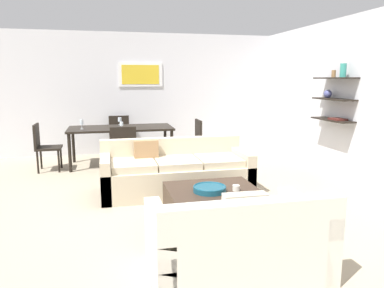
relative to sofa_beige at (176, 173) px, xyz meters
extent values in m
plane|color=tan|center=(-0.09, -0.34, -0.29)|extent=(18.00, 18.00, 0.00)
cube|color=silver|center=(0.21, 3.19, 1.06)|extent=(8.40, 0.06, 2.70)
cube|color=white|center=(-0.20, 3.15, 1.49)|extent=(0.98, 0.02, 0.53)
cube|color=gold|center=(-0.20, 3.13, 1.49)|extent=(0.83, 0.01, 0.42)
cube|color=silver|center=(2.94, 0.26, 1.06)|extent=(0.06, 8.20, 2.70)
cube|color=black|center=(2.77, 0.24, 1.41)|extent=(0.28, 0.90, 0.02)
cube|color=black|center=(2.77, 0.24, 1.06)|extent=(0.28, 0.90, 0.02)
cube|color=black|center=(2.77, 0.24, 0.71)|extent=(0.28, 0.90, 0.02)
cylinder|color=teal|center=(2.77, 0.04, 1.53)|extent=(0.10, 0.10, 0.22)
sphere|color=#4C518C|center=(2.77, 0.42, 1.14)|extent=(0.14, 0.14, 0.14)
cylinder|color=olive|center=(2.77, 0.29, 1.48)|extent=(0.07, 0.07, 0.12)
cube|color=#4C1E19|center=(2.77, 0.09, 0.73)|extent=(0.20, 0.28, 0.03)
cube|color=beige|center=(0.01, -0.04, -0.08)|extent=(2.20, 0.90, 0.42)
cube|color=beige|center=(0.01, 0.33, 0.31)|extent=(2.20, 0.16, 0.36)
cube|color=beige|center=(-1.02, -0.04, 0.01)|extent=(0.14, 0.90, 0.60)
cube|color=beige|center=(1.03, -0.04, 0.01)|extent=(0.14, 0.90, 0.60)
cube|color=beige|center=(-0.63, -0.08, 0.18)|extent=(0.62, 0.70, 0.10)
cube|color=beige|center=(0.01, -0.08, 0.18)|extent=(0.62, 0.70, 0.10)
cube|color=beige|center=(0.64, -0.08, 0.18)|extent=(0.62, 0.70, 0.10)
cube|color=#99724C|center=(-0.42, 0.15, 0.31)|extent=(0.36, 0.12, 0.36)
cube|color=silver|center=(0.08, -2.42, -0.08)|extent=(1.50, 0.90, 0.42)
cube|color=silver|center=(0.08, -2.79, 0.31)|extent=(1.50, 0.16, 0.36)
cube|color=silver|center=(0.76, -2.42, 0.01)|extent=(0.14, 0.90, 0.60)
cube|color=silver|center=(-0.60, -2.42, 0.01)|extent=(0.14, 0.90, 0.60)
cube|color=silver|center=(0.38, -2.38, 0.18)|extent=(0.59, 0.70, 0.10)
cube|color=silver|center=(-0.23, -2.38, 0.18)|extent=(0.59, 0.70, 0.10)
cube|color=beige|center=(0.08, -2.61, 0.31)|extent=(0.36, 0.13, 0.36)
cube|color=#38281E|center=(0.24, -1.27, -0.10)|extent=(1.09, 1.10, 0.38)
cylinder|color=navy|center=(0.17, -1.27, 0.12)|extent=(0.39, 0.39, 0.06)
torus|color=navy|center=(0.17, -1.27, 0.15)|extent=(0.39, 0.39, 0.02)
cylinder|color=silver|center=(0.48, -1.31, 0.12)|extent=(0.08, 0.08, 0.07)
cube|color=black|center=(-0.71, 2.02, 0.44)|extent=(2.01, 0.93, 0.04)
cylinder|color=black|center=(-1.66, 1.62, 0.06)|extent=(0.06, 0.06, 0.71)
cylinder|color=black|center=(0.23, 1.62, 0.06)|extent=(0.06, 0.06, 0.71)
cylinder|color=black|center=(-1.66, 2.43, 0.06)|extent=(0.06, 0.06, 0.71)
cylinder|color=black|center=(0.23, 2.43, 0.06)|extent=(0.06, 0.06, 0.71)
cube|color=black|center=(-0.71, 2.81, 0.14)|extent=(0.44, 0.44, 0.04)
cube|color=black|center=(-0.71, 3.01, 0.37)|extent=(0.44, 0.04, 0.43)
cylinder|color=black|center=(-0.89, 2.63, -0.09)|extent=(0.04, 0.04, 0.41)
cylinder|color=black|center=(-0.53, 2.63, -0.09)|extent=(0.04, 0.04, 0.41)
cylinder|color=black|center=(-0.89, 2.99, -0.09)|extent=(0.04, 0.04, 0.41)
cylinder|color=black|center=(-0.53, 2.99, -0.09)|extent=(0.04, 0.04, 0.41)
cube|color=black|center=(-0.71, 1.24, 0.14)|extent=(0.44, 0.44, 0.04)
cube|color=black|center=(-0.71, 1.04, 0.37)|extent=(0.44, 0.04, 0.43)
cylinder|color=black|center=(-0.53, 1.42, -0.09)|extent=(0.04, 0.04, 0.41)
cylinder|color=black|center=(-0.89, 1.42, -0.09)|extent=(0.04, 0.04, 0.41)
cylinder|color=black|center=(-0.53, 1.06, -0.09)|extent=(0.04, 0.04, 0.41)
cylinder|color=black|center=(-0.89, 1.06, -0.09)|extent=(0.04, 0.04, 0.41)
cube|color=black|center=(0.61, 1.81, 0.14)|extent=(0.44, 0.44, 0.04)
cube|color=black|center=(0.81, 1.81, 0.37)|extent=(0.04, 0.44, 0.43)
cylinder|color=black|center=(0.43, 1.99, -0.09)|extent=(0.04, 0.04, 0.41)
cylinder|color=black|center=(0.43, 1.63, -0.09)|extent=(0.04, 0.04, 0.41)
cylinder|color=black|center=(0.79, 1.99, -0.09)|extent=(0.04, 0.04, 0.41)
cylinder|color=black|center=(0.79, 1.63, -0.09)|extent=(0.04, 0.04, 0.41)
cube|color=black|center=(-2.04, 1.81, 0.14)|extent=(0.44, 0.44, 0.04)
cube|color=black|center=(-2.24, 1.81, 0.37)|extent=(0.04, 0.44, 0.43)
cylinder|color=black|center=(-1.86, 1.63, -0.09)|extent=(0.04, 0.04, 0.41)
cylinder|color=black|center=(-1.86, 1.99, -0.09)|extent=(0.04, 0.04, 0.41)
cylinder|color=black|center=(-2.22, 1.63, -0.09)|extent=(0.04, 0.04, 0.41)
cylinder|color=black|center=(-2.22, 1.99, -0.09)|extent=(0.04, 0.04, 0.41)
cylinder|color=silver|center=(-0.71, 1.62, 0.46)|extent=(0.06, 0.06, 0.01)
cylinder|color=silver|center=(-0.71, 1.62, 0.50)|extent=(0.01, 0.01, 0.07)
cylinder|color=silver|center=(-0.71, 1.62, 0.57)|extent=(0.06, 0.06, 0.08)
cylinder|color=silver|center=(-0.71, 2.43, 0.46)|extent=(0.06, 0.06, 0.01)
cylinder|color=silver|center=(-0.71, 2.43, 0.49)|extent=(0.01, 0.01, 0.06)
cylinder|color=silver|center=(-0.71, 2.43, 0.57)|extent=(0.07, 0.07, 0.09)
cylinder|color=silver|center=(-1.44, 1.91, 0.46)|extent=(0.06, 0.06, 0.01)
cylinder|color=silver|center=(-1.44, 1.91, 0.50)|extent=(0.01, 0.01, 0.08)
cylinder|color=silver|center=(-1.44, 1.91, 0.59)|extent=(0.06, 0.06, 0.10)
camera|label=1|loc=(-0.98, -5.26, 1.40)|focal=34.32mm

